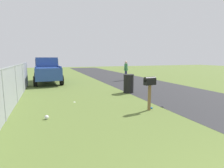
% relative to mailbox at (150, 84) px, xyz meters
% --- Properties ---
extents(road_asphalt, '(60.00, 5.19, 0.01)m').
position_rel_mailbox_xyz_m(road_asphalt, '(0.36, -3.29, -1.06)').
color(road_asphalt, '#2D2D30').
rests_on(road_asphalt, ground).
extents(mailbox, '(0.26, 0.50, 1.33)m').
position_rel_mailbox_xyz_m(mailbox, '(0.00, 0.00, 0.00)').
color(mailbox, brown).
rests_on(mailbox, ground).
extents(pickup_truck, '(5.00, 2.23, 2.09)m').
position_rel_mailbox_xyz_m(pickup_truck, '(9.75, 3.67, 0.04)').
color(pickup_truck, '#284793').
rests_on(pickup_truck, ground).
extents(trash_bin, '(0.62, 0.62, 1.10)m').
position_rel_mailbox_xyz_m(trash_bin, '(3.49, -0.78, -0.51)').
color(trash_bin, black).
rests_on(trash_bin, ground).
extents(pedestrian, '(0.31, 0.51, 1.77)m').
position_rel_mailbox_xyz_m(pedestrian, '(8.84, -3.10, -0.03)').
color(pedestrian, '#2D3351').
rests_on(pedestrian, ground).
extents(fence_section, '(13.29, 0.07, 1.74)m').
position_rel_mailbox_xyz_m(fence_section, '(1.90, 5.10, -0.13)').
color(fence_section, '#9EA3A8').
rests_on(fence_section, ground).
extents(litter_wrapper_midfield_a, '(0.13, 0.10, 0.01)m').
position_rel_mailbox_xyz_m(litter_wrapper_midfield_a, '(2.32, 2.59, -1.06)').
color(litter_wrapper_midfield_a, silver).
rests_on(litter_wrapper_midfield_a, ground).
extents(litter_can_far_scatter, '(0.09, 0.13, 0.07)m').
position_rel_mailbox_xyz_m(litter_can_far_scatter, '(0.12, -0.16, -1.03)').
color(litter_can_far_scatter, blue).
rests_on(litter_can_far_scatter, ground).
extents(litter_wrapper_midfield_b, '(0.13, 0.09, 0.01)m').
position_rel_mailbox_xyz_m(litter_wrapper_midfield_b, '(0.15, -0.75, -1.06)').
color(litter_wrapper_midfield_b, silver).
rests_on(litter_wrapper_midfield_b, ground).
extents(litter_bag_near_hydrant, '(0.14, 0.14, 0.14)m').
position_rel_mailbox_xyz_m(litter_bag_near_hydrant, '(0.30, 3.84, -0.99)').
color(litter_bag_near_hydrant, silver).
rests_on(litter_bag_near_hydrant, ground).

